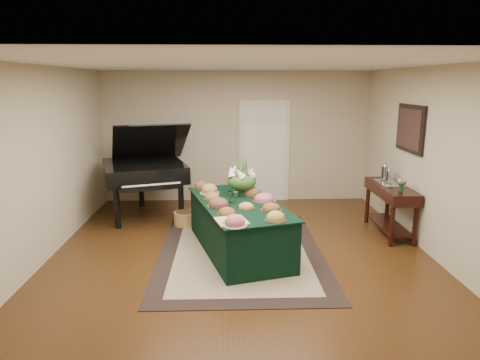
{
  "coord_description": "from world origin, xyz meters",
  "views": [
    {
      "loc": [
        -0.21,
        -5.87,
        2.46
      ],
      "look_at": [
        0.0,
        0.3,
        1.05
      ],
      "focal_mm": 32.0,
      "sensor_mm": 36.0,
      "label": 1
    }
  ],
  "objects_px": {
    "floral_centerpiece": "(242,177)",
    "mahogany_sideboard": "(391,196)",
    "buffet_table": "(239,226)",
    "grand_piano": "(145,170)"
  },
  "relations": [
    {
      "from": "floral_centerpiece",
      "to": "mahogany_sideboard",
      "type": "xyz_separation_m",
      "value": [
        2.46,
        0.23,
        -0.39
      ]
    },
    {
      "from": "floral_centerpiece",
      "to": "grand_piano",
      "type": "xyz_separation_m",
      "value": [
        -1.75,
        1.37,
        -0.15
      ]
    },
    {
      "from": "floral_centerpiece",
      "to": "grand_piano",
      "type": "bearing_deg",
      "value": 142.0
    },
    {
      "from": "buffet_table",
      "to": "grand_piano",
      "type": "xyz_separation_m",
      "value": [
        -1.69,
        1.81,
        0.5
      ]
    },
    {
      "from": "buffet_table",
      "to": "grand_piano",
      "type": "bearing_deg",
      "value": 133.05
    },
    {
      "from": "buffet_table",
      "to": "mahogany_sideboard",
      "type": "bearing_deg",
      "value": 14.81
    },
    {
      "from": "buffet_table",
      "to": "floral_centerpiece",
      "type": "xyz_separation_m",
      "value": [
        0.06,
        0.44,
        0.65
      ]
    },
    {
      "from": "buffet_table",
      "to": "mahogany_sideboard",
      "type": "height_order",
      "value": "mahogany_sideboard"
    },
    {
      "from": "floral_centerpiece",
      "to": "mahogany_sideboard",
      "type": "height_order",
      "value": "floral_centerpiece"
    },
    {
      "from": "buffet_table",
      "to": "grand_piano",
      "type": "relative_size",
      "value": 1.21
    }
  ]
}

